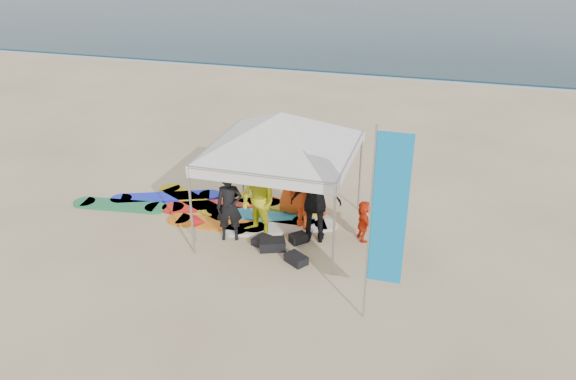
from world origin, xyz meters
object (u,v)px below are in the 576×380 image
at_px(person_orange_a, 306,193).
at_px(person_seated, 364,221).
at_px(feather_flag, 387,213).
at_px(canopy_tent, 282,113).
at_px(person_yellow, 258,201).
at_px(person_black_a, 229,207).
at_px(person_black_b, 316,202).
at_px(surfboard_spread, 216,209).
at_px(person_orange_b, 294,176).
at_px(marker_pennant, 200,222).

relative_size(person_orange_a, person_seated, 1.96).
bearing_deg(feather_flag, canopy_tent, 134.43).
relative_size(person_yellow, person_seated, 1.87).
relative_size(person_black_a, person_yellow, 0.89).
bearing_deg(person_seated, person_yellow, 74.39).
bearing_deg(person_yellow, person_orange_a, 60.80).
height_order(person_black_b, surfboard_spread, person_black_b).
height_order(person_black_a, person_yellow, person_yellow).
bearing_deg(person_seated, person_black_b, 79.80).
relative_size(person_orange_b, person_seated, 2.06).
distance_m(person_yellow, surfboard_spread, 1.86).
bearing_deg(marker_pennant, person_orange_b, 50.60).
xyz_separation_m(person_black_b, canopy_tent, (-0.85, 0.26, 1.86)).
relative_size(person_black_a, marker_pennant, 2.47).
height_order(person_orange_a, person_seated, person_orange_a).
bearing_deg(person_orange_a, canopy_tent, 53.67).
relative_size(person_orange_b, marker_pennant, 3.05).
xyz_separation_m(person_black_b, surfboard_spread, (-2.67, 0.70, -0.91)).
distance_m(person_orange_b, person_seated, 2.06).
height_order(person_black_b, canopy_tent, canopy_tent).
height_order(person_orange_a, feather_flag, feather_flag).
height_order(person_black_a, person_orange_b, person_orange_b).
distance_m(person_black_a, person_yellow, 0.64).
relative_size(person_yellow, marker_pennant, 2.77).
height_order(person_black_b, marker_pennant, person_black_b).
bearing_deg(person_black_a, person_yellow, 5.96).
height_order(person_yellow, person_orange_a, person_orange_a).
distance_m(person_seated, canopy_tent, 2.98).
distance_m(person_orange_a, marker_pennant, 2.45).
relative_size(person_black_a, canopy_tent, 0.37).
height_order(person_orange_b, person_seated, person_orange_b).
relative_size(feather_flag, surfboard_spread, 0.58).
height_order(person_black_a, feather_flag, feather_flag).
distance_m(canopy_tent, marker_pennant, 2.97).
height_order(person_orange_b, canopy_tent, canopy_tent).
bearing_deg(person_black_a, canopy_tent, 16.36).
bearing_deg(marker_pennant, surfboard_spread, 100.03).
height_order(person_orange_a, person_black_b, person_black_b).
xyz_separation_m(person_orange_a, person_black_b, (0.33, -0.43, 0.02)).
bearing_deg(canopy_tent, feather_flag, -45.57).
bearing_deg(person_black_a, feather_flag, -47.79).
bearing_deg(canopy_tent, person_seated, 2.04).
bearing_deg(surfboard_spread, person_yellow, -31.87).
bearing_deg(person_black_b, person_orange_b, -64.11).
xyz_separation_m(canopy_tent, surfboard_spread, (-1.83, 0.44, -2.76)).
bearing_deg(person_yellow, person_orange_b, 99.05).
relative_size(person_orange_b, surfboard_spread, 0.31).
xyz_separation_m(person_black_b, person_orange_b, (-0.81, 1.16, 0.03)).
xyz_separation_m(person_orange_b, canopy_tent, (-0.03, -0.90, 1.82)).
bearing_deg(person_orange_a, feather_flag, 161.90).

